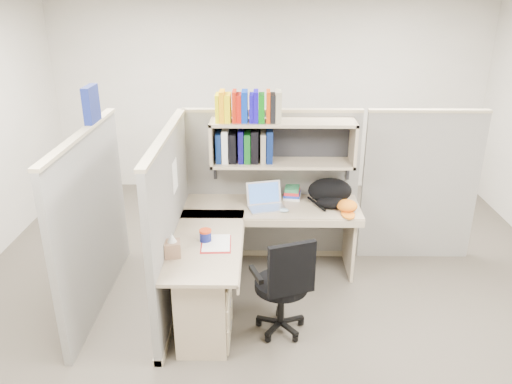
{
  "coord_description": "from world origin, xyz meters",
  "views": [
    {
      "loc": [
        -0.1,
        -3.96,
        2.72
      ],
      "look_at": [
        -0.15,
        0.25,
        1.01
      ],
      "focal_mm": 35.0,
      "sensor_mm": 36.0,
      "label": 1
    }
  ],
  "objects_px": {
    "desk": "(225,277)",
    "snack_canister": "(205,235)",
    "backpack": "(331,193)",
    "laptop": "(267,197)",
    "task_chair": "(283,300)"
  },
  "relations": [
    {
      "from": "desk",
      "to": "snack_canister",
      "type": "height_order",
      "value": "snack_canister"
    },
    {
      "from": "snack_canister",
      "to": "laptop",
      "type": "bearing_deg",
      "value": 52.07
    },
    {
      "from": "backpack",
      "to": "snack_canister",
      "type": "relative_size",
      "value": 4.15
    },
    {
      "from": "desk",
      "to": "laptop",
      "type": "bearing_deg",
      "value": 65.37
    },
    {
      "from": "desk",
      "to": "laptop",
      "type": "distance_m",
      "value": 0.95
    },
    {
      "from": "task_chair",
      "to": "snack_canister",
      "type": "bearing_deg",
      "value": 156.54
    },
    {
      "from": "backpack",
      "to": "laptop",
      "type": "bearing_deg",
      "value": -175.91
    },
    {
      "from": "desk",
      "to": "snack_canister",
      "type": "relative_size",
      "value": 16.61
    },
    {
      "from": "desk",
      "to": "laptop",
      "type": "height_order",
      "value": "laptop"
    },
    {
      "from": "backpack",
      "to": "snack_canister",
      "type": "bearing_deg",
      "value": -151.37
    },
    {
      "from": "snack_canister",
      "to": "task_chair",
      "type": "bearing_deg",
      "value": -23.46
    },
    {
      "from": "backpack",
      "to": "desk",
      "type": "bearing_deg",
      "value": -143.54
    },
    {
      "from": "desk",
      "to": "laptop",
      "type": "xyz_separation_m",
      "value": [
        0.36,
        0.78,
        0.42
      ]
    },
    {
      "from": "laptop",
      "to": "desk",
      "type": "bearing_deg",
      "value": -129.54
    },
    {
      "from": "desk",
      "to": "backpack",
      "type": "bearing_deg",
      "value": 41.86
    }
  ]
}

